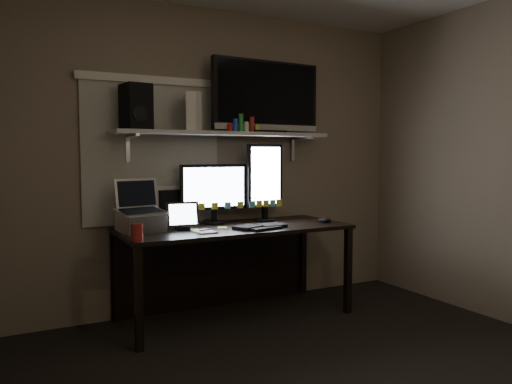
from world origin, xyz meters
TOP-DOWN VIEW (x-y plane):
  - back_wall at (0.00, 1.80)m, footprint 3.60×0.00m
  - window_blinds at (-0.55, 1.79)m, footprint 1.10×0.02m
  - desk at (0.00, 1.55)m, footprint 1.80×0.75m
  - wall_shelf at (0.00, 1.62)m, footprint 1.80×0.35m
  - monitor_landscape at (-0.09, 1.64)m, footprint 0.57×0.08m
  - monitor_portrait at (0.36, 1.60)m, footprint 0.34×0.08m
  - keyboard at (0.13, 1.26)m, footprint 0.44×0.26m
  - mouse at (0.76, 1.28)m, footprint 0.11×0.14m
  - notepad at (-0.32, 1.26)m, footprint 0.14×0.19m
  - tablet at (-0.43, 1.43)m, footprint 0.26×0.13m
  - file_sorter at (-0.40, 1.75)m, footprint 0.24×0.12m
  - laptop at (-0.73, 1.49)m, footprint 0.38×0.33m
  - cup at (-0.85, 1.13)m, footprint 0.08×0.08m
  - sticky_notes at (-0.23, 1.37)m, footprint 0.31×0.23m
  - tv at (0.39, 1.62)m, footprint 1.01×0.23m
  - game_console at (-0.30, 1.60)m, footprint 0.15×0.26m
  - speaker at (-0.72, 1.62)m, footprint 0.22×0.25m
  - bottles at (0.15, 1.56)m, footprint 0.25×0.10m

SIDE VIEW (x-z plane):
  - desk at x=0.00m, z-range 0.19..0.92m
  - sticky_notes at x=-0.23m, z-range 0.73..0.73m
  - notepad at x=-0.32m, z-range 0.73..0.74m
  - keyboard at x=0.13m, z-range 0.73..0.76m
  - mouse at x=0.76m, z-range 0.73..0.77m
  - cup at x=-0.85m, z-range 0.73..0.84m
  - tablet at x=-0.43m, z-range 0.73..0.94m
  - file_sorter at x=-0.40m, z-range 0.73..1.04m
  - laptop at x=-0.73m, z-range 0.73..1.11m
  - monitor_landscape at x=-0.09m, z-range 0.73..1.23m
  - monitor_portrait at x=0.36m, z-range 0.73..1.40m
  - back_wall at x=0.00m, z-range -0.55..3.05m
  - window_blinds at x=-0.55m, z-range 0.75..1.85m
  - wall_shelf at x=0.00m, z-range 1.45..1.48m
  - bottles at x=0.15m, z-range 1.48..1.63m
  - game_console at x=-0.30m, z-range 1.48..1.77m
  - speaker at x=-0.72m, z-range 1.48..1.82m
  - tv at x=0.39m, z-range 1.48..2.08m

